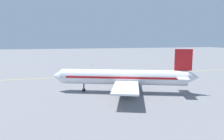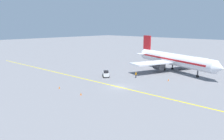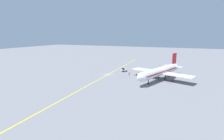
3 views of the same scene
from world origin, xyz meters
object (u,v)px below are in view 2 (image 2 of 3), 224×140
(ground_crew_worker, at_px, (136,75))
(traffic_cone_far_edge, at_px, (81,94))
(traffic_cone_near_nose, at_px, (168,80))
(traffic_cone_mid_apron, at_px, (59,87))
(airplane_at_gate, at_px, (173,59))
(baggage_tug_white, at_px, (106,74))

(ground_crew_worker, bearing_deg, traffic_cone_far_edge, 3.06)
(traffic_cone_near_nose, distance_m, traffic_cone_far_edge, 24.20)
(ground_crew_worker, bearing_deg, traffic_cone_near_nose, 110.61)
(traffic_cone_mid_apron, xyz_separation_m, traffic_cone_far_edge, (-0.28, 7.46, 0.00))
(airplane_at_gate, relative_size, traffic_cone_far_edge, 62.70)
(baggage_tug_white, distance_m, traffic_cone_mid_apron, 15.25)
(baggage_tug_white, height_order, traffic_cone_far_edge, baggage_tug_white)
(traffic_cone_mid_apron, height_order, traffic_cone_far_edge, same)
(traffic_cone_mid_apron, bearing_deg, baggage_tug_white, -179.18)
(baggage_tug_white, distance_m, ground_crew_worker, 8.33)
(traffic_cone_far_edge, bearing_deg, baggage_tug_white, -152.83)
(traffic_cone_mid_apron, bearing_deg, traffic_cone_near_nose, 148.03)
(baggage_tug_white, bearing_deg, traffic_cone_far_edge, 27.17)
(airplane_at_gate, relative_size, baggage_tug_white, 10.50)
(traffic_cone_mid_apron, distance_m, traffic_cone_far_edge, 7.47)
(traffic_cone_far_edge, bearing_deg, ground_crew_worker, -176.94)
(airplane_at_gate, relative_size, traffic_cone_near_nose, 62.70)
(baggage_tug_white, distance_m, traffic_cone_near_nose, 16.93)
(airplane_at_gate, bearing_deg, traffic_cone_far_edge, -2.62)
(ground_crew_worker, xyz_separation_m, traffic_cone_near_nose, (-3.09, 8.21, -0.63))
(baggage_tug_white, bearing_deg, traffic_cone_near_nose, 118.83)
(traffic_cone_near_nose, bearing_deg, airplane_at_gate, -155.58)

